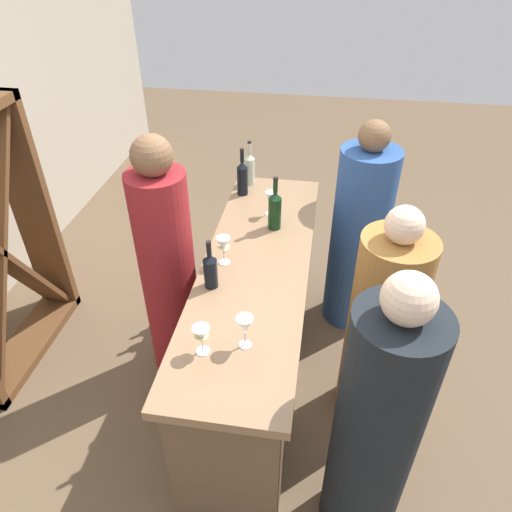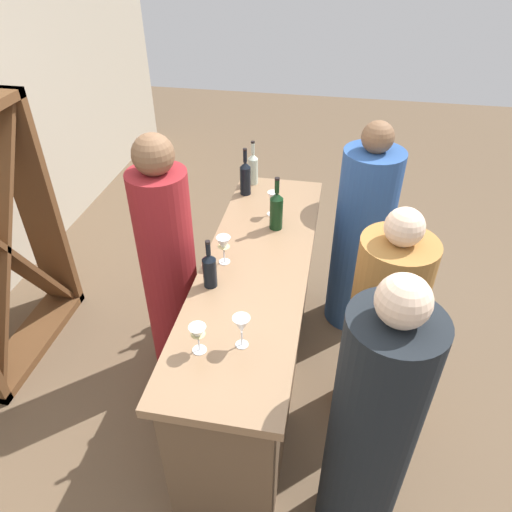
{
  "view_description": "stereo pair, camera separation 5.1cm",
  "coord_description": "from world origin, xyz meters",
  "px_view_note": "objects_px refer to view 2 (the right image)",
  "views": [
    {
      "loc": [
        -2.02,
        -0.32,
        2.54
      ],
      "look_at": [
        0.0,
        0.0,
        1.03
      ],
      "focal_mm": 33.19,
      "sensor_mm": 36.0,
      "label": 1
    },
    {
      "loc": [
        -2.02,
        -0.37,
        2.54
      ],
      "look_at": [
        0.0,
        0.0,
        1.03
      ],
      "focal_mm": 33.19,
      "sensor_mm": 36.0,
      "label": 2
    }
  ],
  "objects_px": {
    "wine_glass_near_left": "(241,326)",
    "wine_glass_far_left": "(224,245)",
    "wine_bottle_leftmost_near_black": "(210,269)",
    "wine_bottle_center_near_black": "(245,177)",
    "wine_bottle_second_left_dark_green": "(276,210)",
    "person_center_guest": "(361,239)",
    "wine_bottle_second_right_clear_pale": "(253,168)",
    "wine_glass_near_center": "(273,199)",
    "person_left_guest": "(371,434)",
    "person_server_behind": "(169,271)",
    "person_right_guest": "(381,331)",
    "wine_glass_near_right": "(198,334)"
  },
  "relations": [
    {
      "from": "wine_bottle_leftmost_near_black",
      "to": "person_center_guest",
      "type": "height_order",
      "value": "person_center_guest"
    },
    {
      "from": "wine_bottle_leftmost_near_black",
      "to": "person_right_guest",
      "type": "relative_size",
      "value": 0.19
    },
    {
      "from": "wine_bottle_center_near_black",
      "to": "person_center_guest",
      "type": "distance_m",
      "value": 0.9
    },
    {
      "from": "wine_glass_near_right",
      "to": "wine_glass_near_center",
      "type": "bearing_deg",
      "value": -6.67
    },
    {
      "from": "wine_bottle_center_near_black",
      "to": "person_right_guest",
      "type": "distance_m",
      "value": 1.32
    },
    {
      "from": "wine_glass_far_left",
      "to": "wine_glass_near_right",
      "type": "bearing_deg",
      "value": -176.27
    },
    {
      "from": "person_center_guest",
      "to": "wine_glass_far_left",
      "type": "bearing_deg",
      "value": 34.62
    },
    {
      "from": "wine_bottle_second_left_dark_green",
      "to": "person_right_guest",
      "type": "distance_m",
      "value": 0.92
    },
    {
      "from": "wine_glass_near_left",
      "to": "wine_glass_far_left",
      "type": "relative_size",
      "value": 1.01
    },
    {
      "from": "person_right_guest",
      "to": "person_server_behind",
      "type": "bearing_deg",
      "value": -12.8
    },
    {
      "from": "wine_bottle_second_left_dark_green",
      "to": "wine_glass_far_left",
      "type": "height_order",
      "value": "wine_bottle_second_left_dark_green"
    },
    {
      "from": "wine_glass_near_right",
      "to": "person_right_guest",
      "type": "xyz_separation_m",
      "value": [
        0.6,
        -0.85,
        -0.42
      ]
    },
    {
      "from": "wine_bottle_second_right_clear_pale",
      "to": "wine_glass_far_left",
      "type": "xyz_separation_m",
      "value": [
        -0.93,
        -0.02,
        -0.01
      ]
    },
    {
      "from": "wine_bottle_second_left_dark_green",
      "to": "person_left_guest",
      "type": "relative_size",
      "value": 0.21
    },
    {
      "from": "wine_glass_near_center",
      "to": "wine_glass_far_left",
      "type": "xyz_separation_m",
      "value": [
        -0.54,
        0.18,
        0.0
      ]
    },
    {
      "from": "person_left_guest",
      "to": "wine_glass_far_left",
      "type": "bearing_deg",
      "value": -63.64
    },
    {
      "from": "wine_bottle_second_left_dark_green",
      "to": "person_center_guest",
      "type": "xyz_separation_m",
      "value": [
        0.38,
        -0.55,
        -0.4
      ]
    },
    {
      "from": "wine_bottle_second_left_dark_green",
      "to": "wine_glass_near_center",
      "type": "xyz_separation_m",
      "value": [
        0.15,
        0.04,
        -0.02
      ]
    },
    {
      "from": "wine_glass_near_center",
      "to": "person_left_guest",
      "type": "height_order",
      "value": "person_left_guest"
    },
    {
      "from": "wine_bottle_leftmost_near_black",
      "to": "wine_bottle_second_right_clear_pale",
      "type": "distance_m",
      "value": 1.13
    },
    {
      "from": "wine_bottle_second_left_dark_green",
      "to": "person_center_guest",
      "type": "height_order",
      "value": "person_center_guest"
    },
    {
      "from": "wine_glass_far_left",
      "to": "person_server_behind",
      "type": "height_order",
      "value": "person_server_behind"
    },
    {
      "from": "wine_bottle_second_left_dark_green",
      "to": "wine_glass_far_left",
      "type": "relative_size",
      "value": 2.05
    },
    {
      "from": "wine_bottle_center_near_black",
      "to": "person_center_guest",
      "type": "xyz_separation_m",
      "value": [
        -0.01,
        -0.81,
        -0.4
      ]
    },
    {
      "from": "wine_bottle_second_right_clear_pale",
      "to": "person_right_guest",
      "type": "xyz_separation_m",
      "value": [
        -0.98,
        -0.91,
        -0.44
      ]
    },
    {
      "from": "person_left_guest",
      "to": "person_right_guest",
      "type": "bearing_deg",
      "value": -117.04
    },
    {
      "from": "wine_bottle_leftmost_near_black",
      "to": "wine_glass_far_left",
      "type": "bearing_deg",
      "value": -6.69
    },
    {
      "from": "wine_glass_near_left",
      "to": "wine_glass_near_right",
      "type": "bearing_deg",
      "value": 110.09
    },
    {
      "from": "wine_bottle_center_near_black",
      "to": "wine_glass_near_center",
      "type": "bearing_deg",
      "value": -136.81
    },
    {
      "from": "wine_bottle_center_near_black",
      "to": "wine_glass_far_left",
      "type": "height_order",
      "value": "wine_bottle_center_near_black"
    },
    {
      "from": "wine_bottle_leftmost_near_black",
      "to": "person_center_guest",
      "type": "bearing_deg",
      "value": -39.23
    },
    {
      "from": "wine_glass_near_left",
      "to": "wine_glass_far_left",
      "type": "height_order",
      "value": "wine_glass_near_left"
    },
    {
      "from": "person_center_guest",
      "to": "wine_bottle_second_right_clear_pale",
      "type": "bearing_deg",
      "value": -21.88
    },
    {
      "from": "wine_bottle_center_near_black",
      "to": "wine_glass_near_center",
      "type": "distance_m",
      "value": 0.32
    },
    {
      "from": "wine_bottle_second_right_clear_pale",
      "to": "person_left_guest",
      "type": "relative_size",
      "value": 0.2
    },
    {
      "from": "wine_bottle_center_near_black",
      "to": "wine_bottle_second_right_clear_pale",
      "type": "height_order",
      "value": "wine_bottle_center_near_black"
    },
    {
      "from": "person_left_guest",
      "to": "person_server_behind",
      "type": "bearing_deg",
      "value": -57.0
    },
    {
      "from": "person_right_guest",
      "to": "person_server_behind",
      "type": "relative_size",
      "value": 0.88
    },
    {
      "from": "wine_glass_near_right",
      "to": "person_right_guest",
      "type": "bearing_deg",
      "value": -54.84
    },
    {
      "from": "person_left_guest",
      "to": "person_server_behind",
      "type": "distance_m",
      "value": 1.48
    },
    {
      "from": "wine_glass_near_left",
      "to": "person_right_guest",
      "type": "distance_m",
      "value": 0.97
    },
    {
      "from": "wine_bottle_second_right_clear_pale",
      "to": "wine_glass_near_right",
      "type": "xyz_separation_m",
      "value": [
        -1.58,
        -0.06,
        -0.02
      ]
    },
    {
      "from": "wine_bottle_center_near_black",
      "to": "person_center_guest",
      "type": "relative_size",
      "value": 0.21
    },
    {
      "from": "wine_bottle_leftmost_near_black",
      "to": "wine_bottle_center_near_black",
      "type": "height_order",
      "value": "wine_bottle_center_near_black"
    },
    {
      "from": "wine_glass_near_center",
      "to": "wine_bottle_leftmost_near_black",
      "type": "bearing_deg",
      "value": 164.65
    },
    {
      "from": "wine_bottle_second_right_clear_pale",
      "to": "wine_glass_near_left",
      "type": "height_order",
      "value": "wine_bottle_second_right_clear_pale"
    },
    {
      "from": "person_center_guest",
      "to": "wine_glass_near_center",
      "type": "bearing_deg",
      "value": 10.83
    },
    {
      "from": "wine_bottle_second_right_clear_pale",
      "to": "person_center_guest",
      "type": "relative_size",
      "value": 0.2
    },
    {
      "from": "wine_bottle_center_near_black",
      "to": "person_center_guest",
      "type": "bearing_deg",
      "value": -90.36
    },
    {
      "from": "wine_bottle_leftmost_near_black",
      "to": "wine_glass_near_center",
      "type": "bearing_deg",
      "value": -15.35
    }
  ]
}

